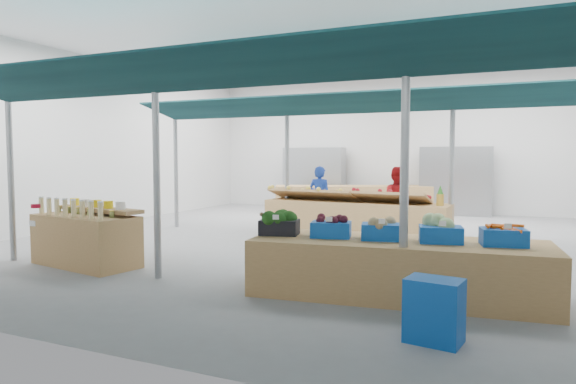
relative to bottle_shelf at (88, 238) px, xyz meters
The scene contains 23 objects.
floor 4.58m from the bottle_shelf, 55.64° to the left, with size 13.00×13.00×0.00m, color gray.
hall 6.21m from the bottle_shelf, 63.68° to the left, with size 13.00×13.00×13.00m.
pole_grid 4.12m from the bottle_shelf, 31.21° to the left, with size 10.00×4.60×3.00m.
awnings 4.54m from the bottle_shelf, 31.21° to the left, with size 9.50×7.08×0.30m.
back_shelving_left 9.78m from the bottle_shelf, 89.57° to the left, with size 2.00×0.50×2.00m, color #B23F33.
back_shelving_right 10.80m from the bottle_shelf, 64.90° to the left, with size 2.00×0.50×2.00m, color #B23F33.
bottle_shelf is the anchor object (origin of this frame).
veg_counter 4.93m from the bottle_shelf, ahead, with size 3.61×1.20×0.70m, color #9A7143.
fruit_counter 5.17m from the bottle_shelf, 51.58° to the left, with size 3.79×0.90×0.81m, color #9A7143.
far_counter 9.11m from the bottle_shelf, 79.55° to the left, with size 4.69×0.94×0.84m, color #9A7143.
crate_stack 5.71m from the bottle_shelf, 12.62° to the right, with size 0.50×0.35×0.60m, color #0F4CAA.
vendor_left 5.54m from the bottle_shelf, 68.64° to the left, with size 0.55×0.36×1.51m, color #18369D.
vendor_right 6.42m from the bottle_shelf, 53.49° to the left, with size 0.74×0.57×1.51m, color red.
crate_broccoli 3.40m from the bottle_shelf, ahead, with size 0.57×0.45×0.35m.
crate_beets 4.09m from the bottle_shelf, ahead, with size 0.57×0.45×0.29m.
crate_celeriac 4.74m from the bottle_shelf, ahead, with size 0.57×0.45×0.31m.
crate_cabbage 5.44m from the bottle_shelf, ahead, with size 0.57×0.45×0.35m.
crate_carrots 6.14m from the bottle_shelf, ahead, with size 0.57×0.45×0.29m.
sparrow 3.27m from the bottle_shelf, ahead, with size 0.12×0.09×0.11m.
pole_ribbon 1.65m from the bottle_shelf, 68.50° to the right, with size 0.12×0.12×0.28m.
apple_heap_yellow 4.65m from the bottle_shelf, 60.01° to the left, with size 1.96×0.87×0.27m.
apple_heap_red 5.61m from the bottle_shelf, 44.65° to the left, with size 1.56×0.83×0.27m.
pineapple 6.29m from the bottle_shelf, 38.29° to the left, with size 0.14×0.14×0.39m.
Camera 1 is at (3.68, -9.86, 1.74)m, focal length 32.00 mm.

